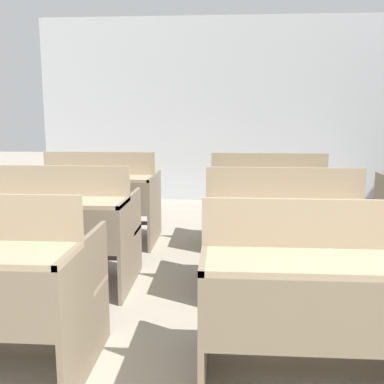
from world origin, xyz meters
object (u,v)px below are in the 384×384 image
Objects in this scene: bench_front_center at (323,297)px; bench_third_left at (100,197)px; bench_second_center at (283,230)px; bench_second_left at (57,226)px; bench_third_center at (268,200)px.

bench_third_left is at bearing 125.55° from bench_front_center.
bench_front_center is 1.00× the size of bench_third_left.
bench_second_center is 2.14m from bench_third_left.
bench_third_center is (1.75, 1.22, 0.00)m from bench_second_left.
bench_second_left is 1.74m from bench_second_center.
bench_front_center is 1.00× the size of bench_third_center.
bench_front_center is 1.00× the size of bench_second_left.
bench_second_center and bench_third_center have the same top height.
bench_front_center and bench_third_center have the same top height.
bench_second_center is (-0.03, 1.24, 0.00)m from bench_front_center.
bench_third_left and bench_third_center have the same top height.
bench_front_center is at bearing -89.49° from bench_third_center.
bench_front_center is 1.00× the size of bench_second_center.
bench_second_left is (-1.77, 1.24, 0.00)m from bench_front_center.
bench_front_center is 3.04m from bench_third_left.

